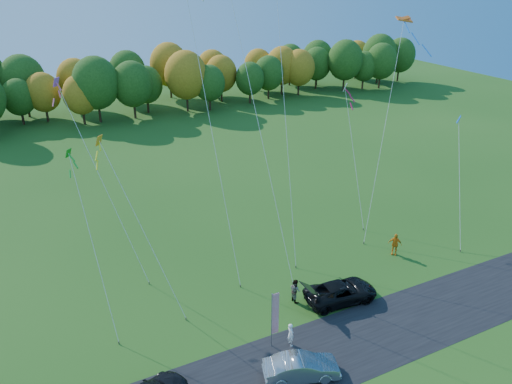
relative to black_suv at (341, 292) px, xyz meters
name	(u,v)px	position (x,y,z in m)	size (l,w,h in m)	color
ground	(295,316)	(-3.86, -0.06, -0.74)	(160.00, 160.00, 0.00)	#1F4D14
asphalt_strip	(327,352)	(-3.86, -4.06, -0.73)	(90.00, 6.00, 0.01)	black
tree_line	(118,118)	(-3.86, 54.94, -0.74)	(116.00, 12.00, 10.00)	#1E4711
black_suv	(341,292)	(0.00, 0.00, 0.00)	(2.46, 5.32, 1.48)	black
silver_sedan	(301,368)	(-6.41, -5.07, 0.00)	(1.56, 4.46, 1.47)	#9C9CA1
person_tailgate_a	(291,334)	(-5.57, -2.39, 0.08)	(0.60, 0.39, 1.64)	white
person_tailgate_b	(295,290)	(-2.96, 1.46, 0.15)	(0.86, 0.67, 1.77)	gray
person_east	(395,244)	(7.72, 3.22, 0.22)	(1.13, 0.47, 1.92)	orange
feather_flag	(274,313)	(-6.51, -1.93, 1.73)	(0.54, 0.07, 4.04)	#999999
kite_delta_blue	(248,74)	(-2.99, 9.03, 14.24)	(3.62, 12.44, 30.12)	#4C3F33
kite_parafoil_orange	(284,98)	(1.36, 11.25, 11.50)	(6.21, 12.94, 24.92)	#4C3F33
kite_delta_red	(207,105)	(-6.19, 9.06, 12.31)	(2.25, 9.01, 24.94)	#4C3F33
kite_parafoil_rainbow	(384,130)	(9.98, 8.58, 8.32)	(8.51, 6.34, 18.42)	#4C3F33
kite_diamond_yellow	(143,230)	(-12.37, 5.86, 5.20)	(3.88, 6.49, 12.35)	#4C3F33
kite_diamond_green	(93,245)	(-15.69, 5.78, 5.02)	(1.14, 6.80, 11.67)	#4C3F33
kite_diamond_white	(354,156)	(8.62, 10.71, 5.40)	(1.77, 6.52, 12.55)	#4C3F33
kite_diamond_pink	(103,183)	(-13.62, 12.32, 6.44)	(4.15, 8.88, 14.83)	#4C3F33
kite_diamond_blue_low	(460,183)	(14.74, 3.72, 4.18)	(4.05, 6.08, 10.34)	#4C3F33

